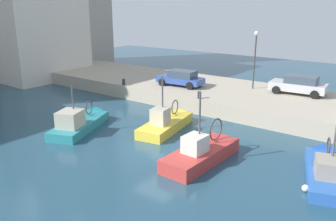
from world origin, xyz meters
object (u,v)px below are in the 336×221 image
(parked_car_blue, at_px, (181,78))
(mooring_bollard_mid, at_px, (124,82))
(fishing_boat_blue, at_px, (327,174))
(quay_streetlamp, at_px, (255,50))
(parked_car_silver, at_px, (299,85))
(mooring_bollard_south, at_px, (199,95))
(fishing_boat_red, at_px, (204,157))
(fishing_boat_yellow, at_px, (168,126))
(fishing_boat_teal, at_px, (82,126))

(parked_car_blue, height_order, mooring_bollard_mid, parked_car_blue)
(fishing_boat_blue, distance_m, quay_streetlamp, 14.41)
(parked_car_silver, height_order, mooring_bollard_mid, parked_car_silver)
(mooring_bollard_south, xyz_separation_m, quay_streetlamp, (5.65, -1.85, 2.98))
(fishing_boat_red, distance_m, fishing_boat_yellow, 5.42)
(fishing_boat_teal, height_order, fishing_boat_blue, fishing_boat_teal)
(parked_car_blue, relative_size, mooring_bollard_mid, 7.72)
(fishing_boat_red, height_order, quay_streetlamp, quay_streetlamp)
(fishing_boat_teal, bearing_deg, fishing_boat_blue, -79.87)
(parked_car_blue, relative_size, quay_streetlamp, 0.88)
(fishing_boat_blue, xyz_separation_m, parked_car_blue, (7.70, 14.22, 1.78))
(parked_car_blue, distance_m, mooring_bollard_south, 4.58)
(fishing_boat_yellow, bearing_deg, quay_streetlamp, -9.90)
(parked_car_silver, distance_m, mooring_bollard_mid, 14.87)
(fishing_boat_blue, distance_m, parked_car_silver, 12.25)
(mooring_bollard_south, bearing_deg, fishing_boat_yellow, -178.03)
(fishing_boat_teal, bearing_deg, parked_car_silver, -36.41)
(fishing_boat_red, bearing_deg, parked_car_silver, -3.54)
(fishing_boat_teal, xyz_separation_m, mooring_bollard_south, (7.67, -4.56, 1.30))
(fishing_boat_teal, bearing_deg, fishing_boat_yellow, -53.06)
(mooring_bollard_mid, bearing_deg, fishing_boat_teal, -155.84)
(mooring_bollard_mid, height_order, quay_streetlamp, quay_streetlamp)
(mooring_bollard_mid, bearing_deg, parked_car_blue, -57.88)
(parked_car_silver, distance_m, quay_streetlamp, 4.50)
(fishing_boat_red, distance_m, parked_car_silver, 13.17)
(parked_car_blue, bearing_deg, mooring_bollard_south, -126.90)
(parked_car_silver, relative_size, quay_streetlamp, 0.91)
(fishing_boat_teal, xyz_separation_m, parked_car_silver, (13.73, -10.13, 1.79))
(mooring_bollard_south, bearing_deg, parked_car_silver, -42.59)
(parked_car_blue, distance_m, quay_streetlamp, 6.72)
(fishing_boat_blue, xyz_separation_m, fishing_boat_yellow, (0.83, 10.44, -0.01))
(fishing_boat_teal, distance_m, mooring_bollard_south, 9.02)
(fishing_boat_red, bearing_deg, fishing_boat_teal, 94.36)
(parked_car_blue, bearing_deg, fishing_boat_yellow, -151.16)
(fishing_boat_blue, distance_m, fishing_boat_yellow, 10.47)
(fishing_boat_red, bearing_deg, parked_car_blue, 40.92)
(parked_car_silver, xyz_separation_m, quay_streetlamp, (-0.41, 3.72, 2.49))
(parked_car_silver, height_order, mooring_bollard_south, parked_car_silver)
(parked_car_silver, relative_size, parked_car_blue, 1.04)
(mooring_bollard_mid, xyz_separation_m, quay_streetlamp, (5.65, -9.85, 2.98))
(fishing_boat_yellow, relative_size, parked_car_blue, 1.44)
(fishing_boat_red, xyz_separation_m, parked_car_blue, (9.70, 8.41, 1.79))
(fishing_boat_yellow, bearing_deg, parked_car_silver, -28.03)
(mooring_bollard_mid, relative_size, quay_streetlamp, 0.11)
(fishing_boat_yellow, bearing_deg, mooring_bollard_mid, 63.06)
(fishing_boat_teal, height_order, parked_car_silver, fishing_boat_teal)
(quay_streetlamp, bearing_deg, fishing_boat_red, -167.00)
(parked_car_blue, bearing_deg, parked_car_silver, -70.16)
(fishing_boat_teal, xyz_separation_m, parked_car_blue, (10.41, -0.92, 1.74))
(fishing_boat_blue, bearing_deg, fishing_boat_teal, 100.13)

